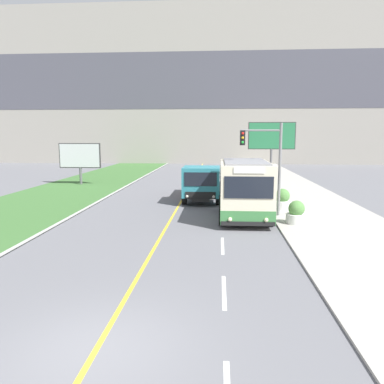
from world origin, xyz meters
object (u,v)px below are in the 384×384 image
at_px(city_bus, 245,190).
at_px(billboard_small, 80,157).
at_px(planter_round_near, 296,213).
at_px(traffic_light_mast, 267,157).
at_px(planter_round_second, 282,200).
at_px(billboard_large, 272,137).
at_px(dump_truck, 202,183).

distance_m(city_bus, billboard_small, 19.40).
relative_size(city_bus, planter_round_near, 4.71).
bearing_deg(planter_round_near, traffic_light_mast, 123.81).
xyz_separation_m(city_bus, planter_round_near, (2.53, -1.21, -1.00)).
bearing_deg(billboard_small, traffic_light_mast, -39.53).
bearing_deg(planter_round_near, city_bus, 154.40).
relative_size(traffic_light_mast, planter_round_second, 4.18).
relative_size(traffic_light_mast, billboard_large, 0.87).
bearing_deg(dump_truck, city_bus, -64.26).
distance_m(city_bus, traffic_light_mast, 2.23).
bearing_deg(billboard_small, planter_round_second, -33.01).
height_order(traffic_light_mast, planter_round_near, traffic_light_mast).
relative_size(billboard_large, billboard_small, 1.55).
height_order(city_bus, traffic_light_mast, traffic_light_mast).
bearing_deg(planter_round_second, dump_truck, 152.13).
relative_size(planter_round_near, planter_round_second, 0.95).
distance_m(dump_truck, traffic_light_mast, 6.24).
distance_m(billboard_small, planter_round_second, 19.79).
xyz_separation_m(billboard_small, planter_round_near, (16.58, -14.55, -1.99)).
bearing_deg(city_bus, dump_truck, 115.74).
bearing_deg(planter_round_near, billboard_small, 138.74).
relative_size(billboard_large, planter_round_second, 4.79).
bearing_deg(city_bus, billboard_small, 136.49).
bearing_deg(planter_round_near, planter_round_second, 91.01).
xyz_separation_m(dump_truck, billboard_large, (6.80, 15.96, 3.04)).
relative_size(billboard_large, planter_round_near, 5.04).
relative_size(billboard_small, planter_round_near, 3.25).
distance_m(city_bus, planter_round_near, 2.98).
bearing_deg(city_bus, planter_round_near, -25.60).
bearing_deg(billboard_large, planter_round_near, -94.44).
xyz_separation_m(dump_truck, planter_round_near, (5.06, -6.46, -0.66)).
relative_size(dump_truck, traffic_light_mast, 1.30).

